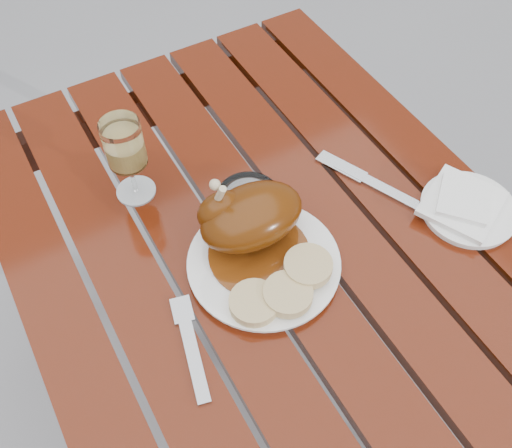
{
  "coord_description": "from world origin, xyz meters",
  "views": [
    {
      "loc": [
        -0.29,
        -0.39,
        1.53
      ],
      "look_at": [
        -0.01,
        0.08,
        0.78
      ],
      "focal_mm": 40.0,
      "sensor_mm": 36.0,
      "label": 1
    }
  ],
  "objects": [
    {
      "name": "side_plate",
      "position": [
        0.33,
        -0.05,
        0.76
      ],
      "size": [
        0.2,
        0.2,
        0.01
      ],
      "primitive_type": "cylinder",
      "rotation": [
        0.0,
        0.0,
        -0.24
      ],
      "color": "white",
      "rests_on": "table"
    },
    {
      "name": "ground",
      "position": [
        0.0,
        0.0,
        0.0
      ],
      "size": [
        60.0,
        60.0,
        0.0
      ],
      "primitive_type": "plane",
      "color": "slate",
      "rests_on": "ground"
    },
    {
      "name": "roast_duck",
      "position": [
        -0.03,
        0.08,
        0.81
      ],
      "size": [
        0.18,
        0.18,
        0.13
      ],
      "color": "#602A0A",
      "rests_on": "dinner_plate"
    },
    {
      "name": "dinner_plate",
      "position": [
        -0.03,
        0.02,
        0.76
      ],
      "size": [
        0.31,
        0.31,
        0.02
      ],
      "primitive_type": "cylinder",
      "rotation": [
        0.0,
        0.0,
        0.29
      ],
      "color": "white",
      "rests_on": "table"
    },
    {
      "name": "bread_dumplings",
      "position": [
        -0.04,
        -0.04,
        0.78
      ],
      "size": [
        0.18,
        0.1,
        0.03
      ],
      "color": "tan",
      "rests_on": "dinner_plate"
    },
    {
      "name": "table",
      "position": [
        0.0,
        0.0,
        0.38
      ],
      "size": [
        0.8,
        1.2,
        0.75
      ],
      "primitive_type": "cube",
      "color": "#60190B",
      "rests_on": "ground"
    },
    {
      "name": "napkin",
      "position": [
        0.32,
        -0.04,
        0.77
      ],
      "size": [
        0.17,
        0.16,
        0.01
      ],
      "primitive_type": "cube",
      "rotation": [
        0.0,
        0.0,
        0.45
      ],
      "color": "white",
      "rests_on": "side_plate"
    },
    {
      "name": "knife",
      "position": [
        0.23,
        0.05,
        0.75
      ],
      "size": [
        0.1,
        0.2,
        0.01
      ],
      "primitive_type": "cube",
      "rotation": [
        0.0,
        0.0,
        0.41
      ],
      "color": "gray",
      "rests_on": "table"
    },
    {
      "name": "ashtray",
      "position": [
        0.01,
        0.15,
        0.76
      ],
      "size": [
        0.14,
        0.14,
        0.03
      ],
      "primitive_type": "cylinder",
      "rotation": [
        0.0,
        0.0,
        0.3
      ],
      "color": "#B2B7BC",
      "rests_on": "table"
    },
    {
      "name": "wine_glass",
      "position": [
        -0.15,
        0.27,
        0.83
      ],
      "size": [
        0.09,
        0.09,
        0.16
      ],
      "primitive_type": "cylinder",
      "rotation": [
        0.0,
        0.0,
        -0.28
      ],
      "color": "tan",
      "rests_on": "table"
    },
    {
      "name": "fork",
      "position": [
        -0.2,
        -0.05,
        0.75
      ],
      "size": [
        0.06,
        0.16,
        0.01
      ],
      "primitive_type": "cube",
      "rotation": [
        0.0,
        0.0,
        -0.24
      ],
      "color": "gray",
      "rests_on": "table"
    }
  ]
}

